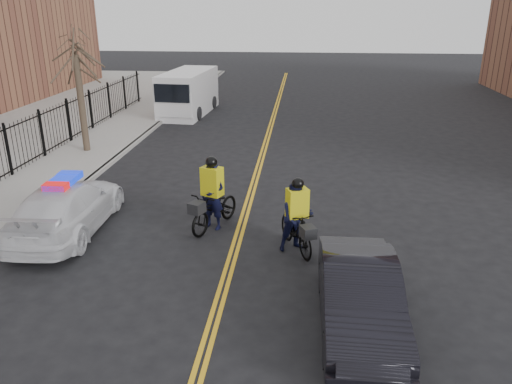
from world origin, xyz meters
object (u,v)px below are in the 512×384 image
Objects in this scene: police_cruiser at (67,207)px; cyclist_near at (213,204)px; cyclist_far at (297,222)px; dark_sedan at (360,297)px; cargo_van at (188,93)px.

cyclist_near reaches higher than police_cruiser.
dark_sedan is at bearing -92.56° from cyclist_far.
police_cruiser is at bearing -147.40° from cyclist_near.
cargo_van reaches higher than cyclist_far.
cyclist_near is (4.25, -15.71, -0.46)m from cargo_van.
dark_sedan is 0.71× the size of cargo_van.
cargo_van is at bearing 111.14° from dark_sedan.
police_cruiser is at bearing -84.99° from cargo_van.
cyclist_near is at bearing 129.68° from cyclist_far.
cyclist_far is at bearing 111.16° from dark_sedan.
cargo_van is (-0.21, 16.32, 0.48)m from police_cruiser.
cargo_van is at bearing 129.29° from cyclist_near.
police_cruiser is 1.18× the size of dark_sedan.
police_cruiser is at bearing 150.68° from cyclist_far.
cargo_van is at bearing -91.44° from police_cruiser.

